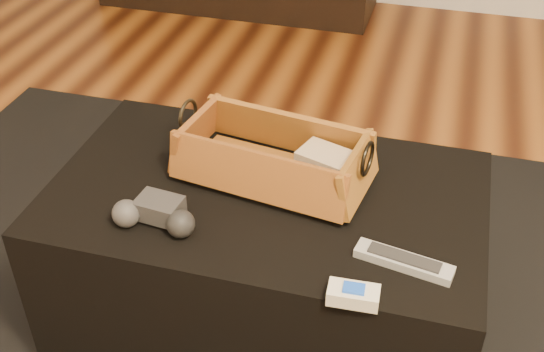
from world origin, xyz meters
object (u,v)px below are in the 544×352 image
(ottoman, at_px, (266,258))
(silver_remote, at_px, (404,261))
(game_controller, at_px, (156,214))
(wicker_basket, at_px, (273,159))
(tv_remote, at_px, (262,169))
(cream_gadget, at_px, (353,295))

(ottoman, bearing_deg, silver_remote, -26.10)
(game_controller, bearing_deg, wicker_basket, 50.32)
(wicker_basket, bearing_deg, game_controller, -129.68)
(tv_remote, bearing_deg, wicker_basket, 30.87)
(wicker_basket, bearing_deg, cream_gadget, -53.78)
(wicker_basket, relative_size, silver_remote, 2.33)
(ottoman, xyz_separation_m, cream_gadget, (0.25, -0.29, 0.23))
(ottoman, distance_m, tv_remote, 0.24)
(wicker_basket, bearing_deg, tv_remote, -151.85)
(tv_remote, xyz_separation_m, silver_remote, (0.36, -0.20, -0.02))
(game_controller, bearing_deg, silver_remote, 1.95)
(tv_remote, height_order, game_controller, game_controller)
(game_controller, bearing_deg, tv_remote, 52.48)
(ottoman, relative_size, silver_remote, 4.88)
(wicker_basket, height_order, silver_remote, wicker_basket)
(ottoman, distance_m, cream_gadget, 0.44)
(tv_remote, distance_m, game_controller, 0.28)
(wicker_basket, height_order, cream_gadget, wicker_basket)
(tv_remote, distance_m, wicker_basket, 0.04)
(cream_gadget, bearing_deg, tv_remote, 129.94)
(cream_gadget, bearing_deg, silver_remote, 56.73)
(ottoman, height_order, cream_gadget, cream_gadget)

